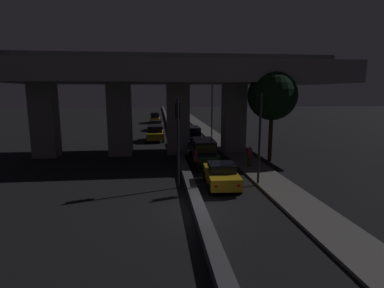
% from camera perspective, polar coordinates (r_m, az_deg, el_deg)
% --- Properties ---
extents(ground_plane, '(200.00, 200.00, 0.00)m').
position_cam_1_polar(ground_plane, '(14.81, 1.16, -12.77)').
color(ground_plane, black).
extents(median_divider, '(0.59, 126.00, 0.45)m').
position_cam_1_polar(median_divider, '(48.88, -4.33, 3.43)').
color(median_divider, '#4C4C51').
rests_on(median_divider, ground_plane).
extents(sidewalk_right, '(2.30, 126.00, 0.14)m').
position_cam_1_polar(sidewalk_right, '(42.52, 3.20, 2.26)').
color(sidewalk_right, '#5B5956').
rests_on(sidewalk_right, ground_plane).
extents(elevated_overpass, '(29.56, 9.63, 9.13)m').
position_cam_1_polar(elevated_overpass, '(27.61, -3.71, 12.01)').
color(elevated_overpass, gray).
rests_on(elevated_overpass, ground_plane).
extents(traffic_light_left_of_median, '(0.30, 0.49, 5.28)m').
position_cam_1_polar(traffic_light_left_of_median, '(17.53, -2.72, 2.97)').
color(traffic_light_left_of_median, black).
rests_on(traffic_light_left_of_median, ground_plane).
extents(traffic_light_right_of_median, '(0.30, 0.49, 5.68)m').
position_cam_1_polar(traffic_light_right_of_median, '(18.49, 12.76, 3.89)').
color(traffic_light_right_of_median, black).
rests_on(traffic_light_right_of_median, ground_plane).
extents(street_lamp, '(2.82, 0.32, 7.70)m').
position_cam_1_polar(street_lamp, '(37.37, 3.21, 8.22)').
color(street_lamp, '#2D2D30').
rests_on(street_lamp, ground_plane).
extents(car_taxi_yellow_lead, '(2.08, 4.17, 1.49)m').
position_cam_1_polar(car_taxi_yellow_lead, '(18.30, 5.59, -5.84)').
color(car_taxi_yellow_lead, gold).
rests_on(car_taxi_yellow_lead, ground_plane).
extents(car_dark_green_second, '(2.13, 4.78, 1.91)m').
position_cam_1_polar(car_dark_green_second, '(24.28, 2.31, -1.28)').
color(car_dark_green_second, black).
rests_on(car_dark_green_second, ground_plane).
extents(car_dark_blue_third, '(1.91, 4.04, 1.95)m').
position_cam_1_polar(car_dark_blue_third, '(32.86, 0.06, 1.68)').
color(car_dark_blue_third, '#141938').
rests_on(car_dark_blue_third, ground_plane).
extents(car_taxi_yellow_lead_oncoming, '(2.10, 4.23, 1.80)m').
position_cam_1_polar(car_taxi_yellow_lead_oncoming, '(35.51, -7.03, 2.09)').
color(car_taxi_yellow_lead_oncoming, gold).
rests_on(car_taxi_yellow_lead_oncoming, ground_plane).
extents(car_grey_second_oncoming, '(2.07, 4.13, 1.45)m').
position_cam_1_polar(car_grey_second_oncoming, '(45.57, -6.77, 3.57)').
color(car_grey_second_oncoming, '#515459').
rests_on(car_grey_second_oncoming, ground_plane).
extents(car_taxi_yellow_third_oncoming, '(1.96, 4.61, 1.94)m').
position_cam_1_polar(car_taxi_yellow_third_oncoming, '(56.50, -7.01, 5.07)').
color(car_taxi_yellow_third_oncoming, gold).
rests_on(car_taxi_yellow_third_oncoming, ground_plane).
extents(motorcycle_black_filtering_near, '(0.33, 1.93, 1.46)m').
position_cam_1_polar(motorcycle_black_filtering_near, '(21.99, 0.68, -3.48)').
color(motorcycle_black_filtering_near, black).
rests_on(motorcycle_black_filtering_near, ground_plane).
extents(motorcycle_white_filtering_mid, '(0.33, 1.76, 1.47)m').
position_cam_1_polar(motorcycle_white_filtering_mid, '(26.95, -0.62, -0.97)').
color(motorcycle_white_filtering_mid, black).
rests_on(motorcycle_white_filtering_mid, ground_plane).
extents(motorcycle_blue_filtering_far, '(0.33, 1.79, 1.48)m').
position_cam_1_polar(motorcycle_blue_filtering_far, '(33.12, -1.86, 1.08)').
color(motorcycle_blue_filtering_far, black).
rests_on(motorcycle_blue_filtering_far, ground_plane).
extents(pedestrian_on_sidewalk, '(0.37, 0.37, 1.57)m').
position_cam_1_polar(pedestrian_on_sidewalk, '(23.01, 10.92, -2.31)').
color(pedestrian_on_sidewalk, '#2D261E').
rests_on(pedestrian_on_sidewalk, sidewalk_right).
extents(roadside_tree_kerbside_near, '(3.98, 3.98, 7.41)m').
position_cam_1_polar(roadside_tree_kerbside_near, '(25.19, 15.05, 8.87)').
color(roadside_tree_kerbside_near, '#2D2116').
rests_on(roadside_tree_kerbside_near, ground_plane).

